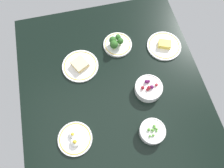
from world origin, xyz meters
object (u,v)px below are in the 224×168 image
plate_sandwich (80,65)px  plate_broccoli (117,44)px  bowl_peas (152,131)px  plate_eggs (75,139)px  plate_cheese (164,46)px  bowl_berries (148,88)px

plate_sandwich → plate_broccoli: plate_broccoli is taller
bowl_peas → plate_eggs: bearing=81.8°
plate_sandwich → plate_broccoli: bearing=-69.4°
plate_cheese → plate_broccoli: bearing=76.2°
bowl_peas → bowl_berries: bearing=-12.3°
plate_cheese → plate_eggs: bearing=124.9°
plate_eggs → plate_sandwich: bearing=-13.4°
plate_eggs → plate_broccoli: bearing=-34.1°
plate_sandwich → bowl_peas: bearing=-148.0°
bowl_peas → plate_cheese: bowl_peas is taller
plate_eggs → bowl_berries: size_ratio=1.16×
plate_broccoli → bowl_berries: 34.92cm
plate_sandwich → plate_broccoli: (9.29, -24.76, 1.39)cm
plate_sandwich → bowl_berries: (-24.06, -35.08, 1.62)cm
plate_eggs → bowl_peas: (-5.72, -39.90, 1.61)cm
plate_broccoli → plate_cheese: size_ratio=0.84×
plate_broccoli → bowl_peas: size_ratio=1.31×
bowl_berries → bowl_peas: size_ratio=1.15×
bowl_berries → plate_cheese: bearing=-35.2°
plate_sandwich → plate_cheese: bearing=-87.7°
plate_sandwich → plate_cheese: plate_sandwich is taller
bowl_peas → plate_cheese: size_ratio=0.64×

